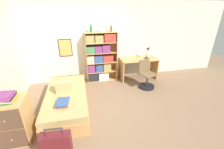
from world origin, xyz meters
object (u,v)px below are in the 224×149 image
(bottle_brown, at_px, (100,29))
(desk_lamp, at_px, (148,50))
(bottle_green, at_px, (91,29))
(suitcase, at_px, (57,147))
(magazine_pile_on_dresser, at_px, (5,98))
(handbag, at_px, (64,86))
(bed, at_px, (67,100))
(book_stack_on_bed, at_px, (62,102))
(dresser, at_px, (14,121))
(bottle_clear, at_px, (111,29))
(desk, at_px, (138,65))
(bookcase, at_px, (100,58))
(desk_chair, at_px, (146,79))

(bottle_brown, height_order, desk_lamp, bottle_brown)
(bottle_green, bearing_deg, suitcase, -107.80)
(suitcase, height_order, desk_lamp, desk_lamp)
(suitcase, height_order, magazine_pile_on_dresser, magazine_pile_on_dresser)
(handbag, relative_size, desk_lamp, 1.07)
(bed, distance_m, bottle_green, 2.27)
(book_stack_on_bed, height_order, magazine_pile_on_dresser, magazine_pile_on_dresser)
(dresser, height_order, bottle_brown, bottle_brown)
(handbag, bearing_deg, bed, -33.08)
(bed, height_order, suitcase, suitcase)
(suitcase, bearing_deg, bottle_brown, 66.98)
(magazine_pile_on_dresser, relative_size, desk_lamp, 0.86)
(handbag, height_order, suitcase, handbag)
(magazine_pile_on_dresser, bearing_deg, bottle_clear, 43.75)
(suitcase, height_order, desk, desk)
(bottle_clear, bearing_deg, bed, -134.95)
(bookcase, relative_size, desk_chair, 1.86)
(bed, distance_m, desk_lamp, 3.13)
(bed, height_order, bottle_brown, bottle_brown)
(bookcase, height_order, desk_chair, bookcase)
(handbag, relative_size, dresser, 0.52)
(desk_chair, bearing_deg, suitcase, -141.24)
(bottle_green, height_order, desk_chair, bottle_green)
(bookcase, relative_size, desk, 1.30)
(bed, relative_size, desk_chair, 2.29)
(bed, bearing_deg, handbag, 146.92)
(bed, height_order, magazine_pile_on_dresser, magazine_pile_on_dresser)
(bottle_brown, height_order, bottle_clear, bottle_clear)
(bottle_brown, bearing_deg, magazine_pile_on_dresser, -132.08)
(magazine_pile_on_dresser, bearing_deg, bottle_green, 52.38)
(bed, height_order, bottle_clear, bottle_clear)
(bottle_brown, distance_m, desk_chair, 2.13)
(handbag, bearing_deg, bottle_brown, 50.90)
(book_stack_on_bed, distance_m, desk_chair, 2.72)
(suitcase, distance_m, magazine_pile_on_dresser, 1.23)
(book_stack_on_bed, xyz_separation_m, magazine_pile_on_dresser, (-0.87, -0.30, 0.44))
(handbag, distance_m, desk_lamp, 3.08)
(book_stack_on_bed, relative_size, bottle_green, 1.47)
(book_stack_on_bed, bearing_deg, bed, 85.64)
(bottle_brown, distance_m, desk, 1.79)
(bed, relative_size, dresser, 2.29)
(book_stack_on_bed, height_order, bottle_green, bottle_green)
(bottle_brown, relative_size, desk_chair, 0.22)
(bookcase, bearing_deg, desk_chair, -31.34)
(dresser, height_order, desk_lamp, desk_lamp)
(dresser, xyz_separation_m, bottle_clear, (2.37, 2.28, 1.31))
(book_stack_on_bed, relative_size, suitcase, 0.58)
(magazine_pile_on_dresser, bearing_deg, desk_lamp, 29.88)
(bottle_brown, xyz_separation_m, desk_lamp, (1.61, -0.16, -0.72))
(suitcase, distance_m, bottle_clear, 3.61)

